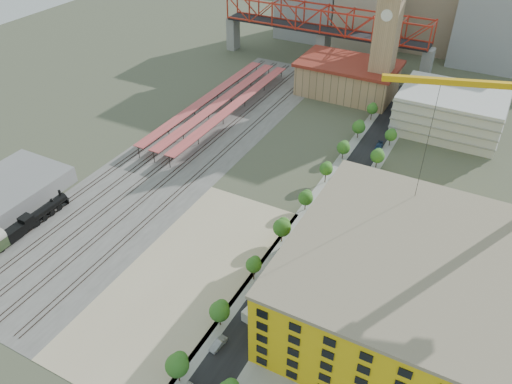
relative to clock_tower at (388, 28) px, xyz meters
The scene contains 29 objects.
ground 85.36m from the clock_tower, 95.71° to the right, with size 400.00×400.00×0.00m, color #474C38.
ballast_strip 81.63m from the clock_tower, 125.15° to the right, with size 36.00×165.00×0.06m, color #605E59.
dirt_lot 115.74m from the clock_tower, 96.14° to the right, with size 28.00×67.00×0.06m, color tan.
street_asphalt 71.48m from the clock_tower, 82.98° to the right, with size 12.00×170.00×0.06m, color black.
sidewalk_west 71.08m from the clock_tower, 87.80° to the right, with size 3.00×170.00×0.04m, color gray.
sidewalk_east 72.31m from the clock_tower, 78.27° to the right, with size 3.00×170.00×0.04m, color gray.
construction_pad 110.41m from the clock_tower, 69.69° to the right, with size 50.00×90.00×0.06m, color gray.
rail_tracks 82.57m from the clock_tower, 126.24° to the right, with size 26.56×160.00×0.18m.
platform_canopies 65.08m from the clock_tower, 144.47° to the right, with size 16.00×80.00×4.12m.
station_hall 25.65m from the clock_tower, behind, with size 38.00×24.00×13.10m.
clock_tower is the anchor object (origin of this frame).
parking_garage 36.81m from the clock_tower, 19.64° to the right, with size 34.00×26.00×14.00m, color silver.
truss_bridge 42.56m from the clock_tower, 142.85° to the left, with size 94.00×9.60×25.60m.
construction_building 107.36m from the clock_tower, 71.22° to the right, with size 44.60×50.60×18.80m.
warehouse 135.13m from the clock_tower, 123.93° to the right, with size 22.00×32.00×5.00m, color gray.
street_trees 80.70m from the clock_tower, 83.91° to the right, with size 15.40×124.40×8.00m.
skyline 62.60m from the clock_tower, 90.49° to the left, with size 133.00×46.00×60.00m.
distant_hills 213.32m from the clock_tower, 78.30° to the left, with size 647.00×264.00×227.00m.
locomotive 130.13m from the clock_tower, 117.09° to the right, with size 2.89×22.28×5.57m.
site_trailer_a 115.72m from the clock_tower, 85.92° to the right, with size 2.67×10.16×2.78m, color silver.
site_trailer_b 113.28m from the clock_tower, 85.83° to the right, with size 2.65×10.07×2.76m, color silver.
site_trailer_c 102.98m from the clock_tower, 85.38° to the right, with size 2.42×9.19×2.52m, color silver.
site_trailer_d 87.65m from the clock_tower, 84.49° to the right, with size 2.61×9.91×2.71m, color silver.
car_1 128.05m from the clock_tower, 87.71° to the right, with size 1.54×4.41×1.45m, color gray.
car_2 99.92m from the clock_tower, 87.01° to the right, with size 2.58×5.60×1.56m, color black.
car_3 62.56m from the clock_tower, 84.87° to the right, with size 2.12×5.21×1.51m, color navy.
car_5 112.48m from the clock_tower, 84.21° to the right, with size 1.61×4.61×1.52m, color #A2A3A8.
car_6 89.41m from the clock_tower, 82.56° to the right, with size 2.56×5.56×1.54m, color black.
car_7 45.04m from the clock_tower, 71.87° to the right, with size 2.20×5.42×1.57m, color navy.
Camera 1 is at (49.48, -97.42, 84.71)m, focal length 35.00 mm.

